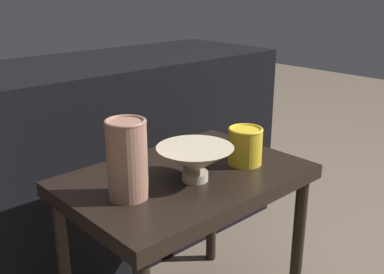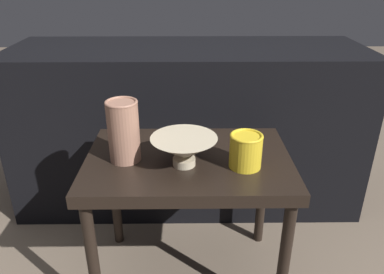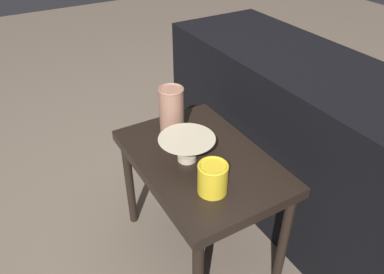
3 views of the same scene
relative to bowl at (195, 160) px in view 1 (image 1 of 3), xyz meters
name	(u,v)px [view 1 (image 1 of 3)]	position (x,y,z in m)	size (l,w,h in m)	color
table	(186,194)	(0.01, 0.05, -0.12)	(0.65, 0.44, 0.49)	black
couch_backdrop	(87,162)	(0.01, 0.59, -0.19)	(1.52, 0.50, 0.72)	black
bowl	(195,160)	(0.00, 0.00, 0.00)	(0.20, 0.20, 0.09)	#C1B293
vase_textured_left	(127,158)	(-0.18, 0.04, 0.04)	(0.10, 0.10, 0.19)	#996B56
vase_colorful_right	(245,145)	(0.18, -0.01, 0.00)	(0.10, 0.10, 0.11)	gold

